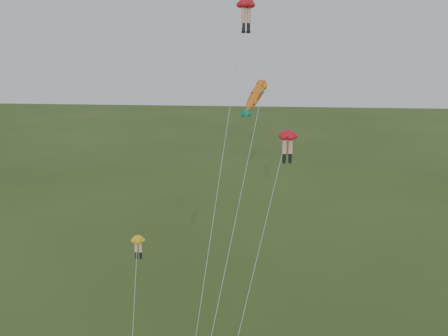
# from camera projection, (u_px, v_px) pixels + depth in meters

# --- Properties ---
(legs_kite_red_high) EXTENTS (3.84, 12.07, 24.08)m
(legs_kite_red_high) POSITION_uv_depth(u_px,v_px,m) (245.00, 12.00, 35.69)
(legs_kite_red_high) COLOR red
(legs_kite_red_high) RESTS_ON ground
(legs_kite_red_mid) EXTENTS (4.47, 8.75, 15.13)m
(legs_kite_red_mid) POSITION_uv_depth(u_px,v_px,m) (287.00, 141.00, 34.20)
(legs_kite_red_mid) COLOR red
(legs_kite_red_mid) RESTS_ON ground
(legs_kite_yellow) EXTENTS (0.92, 5.13, 9.12)m
(legs_kite_yellow) POSITION_uv_depth(u_px,v_px,m) (137.00, 249.00, 31.34)
(legs_kite_yellow) COLOR yellow
(legs_kite_yellow) RESTS_ON ground
(fish_kite) EXTENTS (4.03, 12.61, 18.57)m
(fish_kite) POSITION_uv_depth(u_px,v_px,m) (256.00, 97.00, 36.46)
(fish_kite) COLOR gold
(fish_kite) RESTS_ON ground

